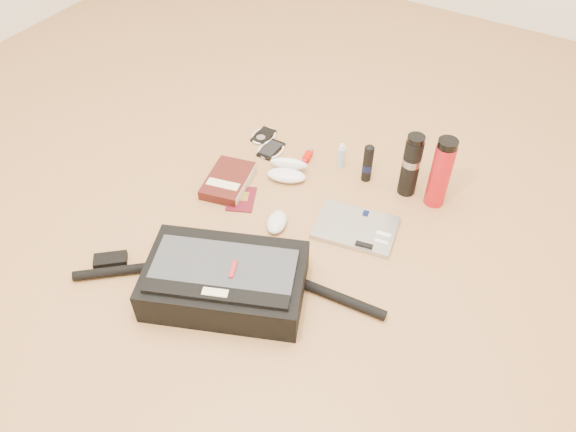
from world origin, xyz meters
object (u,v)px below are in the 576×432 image
at_px(thermos_red, 441,173).
at_px(laptop, 356,228).
at_px(messenger_bag, 224,280).
at_px(book, 228,181).
at_px(thermos_black, 411,165).

bearing_deg(thermos_red, laptop, -123.47).
bearing_deg(messenger_bag, laptop, 40.97).
xyz_separation_m(messenger_bag, laptop, (0.24, 0.46, -0.05)).
height_order(messenger_bag, book, messenger_bag).
bearing_deg(thermos_black, laptop, -104.83).
height_order(laptop, book, book).
bearing_deg(book, thermos_black, 14.63).
bearing_deg(thermos_black, book, -152.17).
bearing_deg(thermos_red, book, -156.01).
height_order(laptop, thermos_black, thermos_black).
relative_size(messenger_bag, thermos_red, 3.33).
height_order(messenger_bag, laptop, messenger_bag).
xyz_separation_m(messenger_bag, thermos_red, (0.42, 0.74, 0.08)).
relative_size(laptop, thermos_black, 1.21).
bearing_deg(laptop, thermos_black, 64.63).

